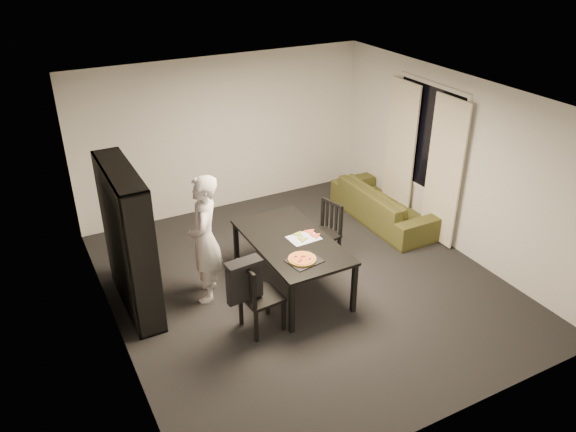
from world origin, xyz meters
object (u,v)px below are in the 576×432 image
person (205,239)px  pepperoni_pizza (302,259)px  bookshelf (129,241)px  chair_right (326,228)px  baking_tray (304,261)px  sofa (384,204)px  chair_left (255,293)px  dining_table (292,244)px

person → pepperoni_pizza: person is taller
bookshelf → pepperoni_pizza: bearing=-31.4°
chair_right → baking_tray: chair_right is taller
bookshelf → pepperoni_pizza: size_ratio=5.43×
person → pepperoni_pizza: (0.94, -0.85, -0.10)m
baking_tray → chair_right: bearing=46.4°
chair_right → pepperoni_pizza: (-0.90, -0.90, 0.24)m
bookshelf → baking_tray: bookshelf is taller
chair_right → sofa: 1.62m
bookshelf → person: bookshelf is taller
chair_right → chair_left: bearing=-71.4°
baking_tray → sofa: baking_tray is taller
chair_left → dining_table: bearing=-58.4°
person → baking_tray: bearing=71.9°
pepperoni_pizza → sofa: pepperoni_pizza is taller
dining_table → sofa: dining_table is taller
dining_table → chair_right: bearing=26.9°
pepperoni_pizza → sofa: 2.86m
baking_tray → sofa: bearing=32.8°
person → sofa: (3.33, 0.66, -0.57)m
person → pepperoni_pizza: size_ratio=4.95×
bookshelf → sofa: (4.21, 0.39, -0.65)m
bookshelf → chair_right: (2.72, -0.22, -0.42)m
person → baking_tray: size_ratio=4.33×
bookshelf → person: 0.93m
chair_left → chair_right: chair_left is taller
chair_left → person: person is taller
baking_tray → bookshelf: bearing=148.4°
chair_right → sofa: chair_right is taller
dining_table → person: person is taller
baking_tray → sofa: 2.85m
baking_tray → dining_table: bearing=78.9°
chair_left → chair_right: bearing=-62.8°
chair_right → sofa: (1.49, 0.61, -0.23)m
chair_left → baking_tray: chair_left is taller
bookshelf → chair_left: 1.71m
chair_left → pepperoni_pizza: bearing=-87.4°
bookshelf → dining_table: (1.95, -0.61, -0.28)m
bookshelf → baking_tray: 2.18m
pepperoni_pizza → sofa: bearing=32.3°
sofa → person: bearing=101.2°
chair_left → sofa: size_ratio=0.47×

